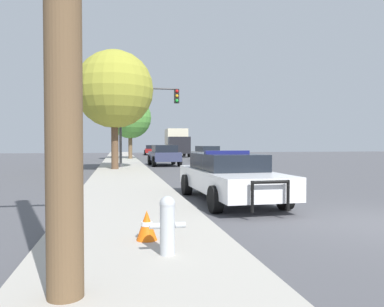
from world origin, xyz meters
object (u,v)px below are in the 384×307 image
at_px(tree_sidewalk_mid, 115,89).
at_px(traffic_cone, 147,225).
at_px(car_background_midblock, 164,155).
at_px(box_truck, 176,142).
at_px(car_background_distant, 151,150).
at_px(traffic_light, 145,110).
at_px(police_car, 229,176).
at_px(tree_sidewalk_far, 130,118).
at_px(fire_hydrant, 167,223).
at_px(car_background_oncoming, 208,153).

relative_size(tree_sidewalk_mid, traffic_cone, 14.60).
xyz_separation_m(car_background_midblock, box_truck, (3.65, 17.77, 0.95)).
height_order(car_background_distant, tree_sidewalk_mid, tree_sidewalk_mid).
distance_m(box_truck, traffic_cone, 39.21).
bearing_deg(traffic_light, police_car, -83.94).
xyz_separation_m(car_background_midblock, tree_sidewalk_mid, (-3.43, -4.71, 3.92)).
relative_size(traffic_light, tree_sidewalk_far, 0.86).
xyz_separation_m(police_car, traffic_light, (-1.43, 13.49, 3.01)).
distance_m(tree_sidewalk_far, tree_sidewalk_mid, 14.18).
xyz_separation_m(police_car, fire_hydrant, (-2.42, -5.12, -0.16)).
relative_size(traffic_light, tree_sidewalk_mid, 0.75).
xyz_separation_m(fire_hydrant, box_truck, (6.25, 39.47, 1.18)).
relative_size(tree_sidewalk_far, tree_sidewalk_mid, 0.87).
height_order(tree_sidewalk_mid, traffic_cone, tree_sidewalk_mid).
bearing_deg(tree_sidewalk_mid, car_background_oncoming, 51.16).
xyz_separation_m(police_car, car_background_midblock, (0.18, 16.58, 0.07)).
xyz_separation_m(fire_hydrant, traffic_cone, (-0.22, 0.82, -0.19)).
bearing_deg(box_truck, police_car, 86.72).
distance_m(police_car, box_truck, 34.58).
relative_size(car_background_midblock, box_truck, 0.53).
relative_size(fire_hydrant, car_background_midblock, 0.20).
xyz_separation_m(fire_hydrant, tree_sidewalk_far, (0.50, 31.10, 3.48)).
relative_size(fire_hydrant, box_truck, 0.11).
distance_m(box_truck, tree_sidewalk_far, 10.42).
bearing_deg(traffic_cone, box_truck, 80.49).
height_order(car_background_midblock, tree_sidewalk_mid, tree_sidewalk_mid).
relative_size(car_background_midblock, traffic_cone, 8.59).
relative_size(car_background_oncoming, tree_sidewalk_mid, 0.67).
xyz_separation_m(police_car, car_background_oncoming, (4.63, 21.67, 0.01)).
height_order(fire_hydrant, car_background_distant, car_background_distant).
height_order(car_background_oncoming, car_background_midblock, car_background_midblock).
bearing_deg(tree_sidewalk_mid, traffic_cone, -87.83).
xyz_separation_m(traffic_light, traffic_cone, (-1.21, -17.79, -3.36)).
relative_size(traffic_light, traffic_cone, 10.88).
height_order(car_background_oncoming, tree_sidewalk_far, tree_sidewalk_far).
bearing_deg(car_background_oncoming, car_background_distant, -84.44).
bearing_deg(tree_sidewalk_far, car_background_midblock, -77.38).
relative_size(car_background_midblock, tree_sidewalk_mid, 0.59).
bearing_deg(box_truck, car_background_distant, -63.75).
relative_size(car_background_oncoming, car_background_midblock, 1.15).
bearing_deg(car_background_distant, car_background_oncoming, -76.48).
height_order(car_background_midblock, box_truck, box_truck).
height_order(traffic_light, tree_sidewalk_far, tree_sidewalk_far).
relative_size(police_car, tree_sidewalk_far, 0.89).
relative_size(fire_hydrant, tree_sidewalk_mid, 0.12).
distance_m(car_background_distant, car_background_oncoming, 18.85).
relative_size(fire_hydrant, car_background_oncoming, 0.17).
xyz_separation_m(fire_hydrant, car_background_distant, (3.74, 45.35, 0.14)).
bearing_deg(tree_sidewalk_mid, police_car, -74.68).
bearing_deg(box_truck, car_background_oncoming, 96.70).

